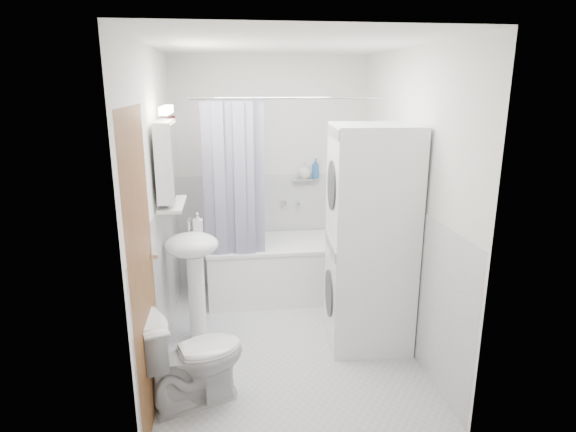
{
  "coord_description": "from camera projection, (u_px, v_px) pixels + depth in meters",
  "views": [
    {
      "loc": [
        -0.45,
        -3.67,
        2.11
      ],
      "look_at": [
        0.04,
        0.15,
        1.06
      ],
      "focal_mm": 30.0,
      "sensor_mm": 36.0,
      "label": 1
    }
  ],
  "objects": [
    {
      "name": "floor",
      "position": [
        286.0,
        339.0,
        4.13
      ],
      "size": [
        2.6,
        2.6,
        0.0
      ],
      "primitive_type": "plane",
      "color": "silver",
      "rests_on": "ground"
    },
    {
      "name": "room_walls",
      "position": [
        286.0,
        168.0,
        3.74
      ],
      "size": [
        2.6,
        2.6,
        2.6
      ],
      "color": "silver",
      "rests_on": "ground"
    },
    {
      "name": "wainscot",
      "position": [
        282.0,
        262.0,
        4.25
      ],
      "size": [
        1.98,
        2.58,
        2.58
      ],
      "color": "silver",
      "rests_on": "ground"
    },
    {
      "name": "door",
      "position": [
        155.0,
        257.0,
        3.22
      ],
      "size": [
        0.05,
        2.0,
        2.0
      ],
      "color": "brown",
      "rests_on": "ground"
    },
    {
      "name": "bathtub",
      "position": [
        283.0,
        265.0,
        4.94
      ],
      "size": [
        1.52,
        0.72,
        0.58
      ],
      "color": "white",
      "rests_on": "ground"
    },
    {
      "name": "tub_spout",
      "position": [
        298.0,
        202.0,
        5.12
      ],
      "size": [
        0.04,
        0.12,
        0.04
      ],
      "primitive_type": "cylinder",
      "rotation": [
        1.57,
        0.0,
        0.0
      ],
      "color": "silver",
      "rests_on": "room_walls"
    },
    {
      "name": "curtain_rod",
      "position": [
        286.0,
        98.0,
        4.2
      ],
      "size": [
        1.7,
        0.02,
        0.02
      ],
      "primitive_type": "cylinder",
      "rotation": [
        0.0,
        1.57,
        0.0
      ],
      "color": "silver",
      "rests_on": "room_walls"
    },
    {
      "name": "shower_curtain",
      "position": [
        234.0,
        183.0,
        4.34
      ],
      "size": [
        0.55,
        0.02,
        1.45
      ],
      "color": "#141447",
      "rests_on": "curtain_rod"
    },
    {
      "name": "sink",
      "position": [
        193.0,
        262.0,
        3.96
      ],
      "size": [
        0.44,
        0.37,
        1.04
      ],
      "color": "white",
      "rests_on": "ground"
    },
    {
      "name": "medicine_cabinet",
      "position": [
        167.0,
        158.0,
        3.7
      ],
      "size": [
        0.13,
        0.5,
        0.71
      ],
      "color": "white",
      "rests_on": "room_walls"
    },
    {
      "name": "shelf",
      "position": [
        172.0,
        204.0,
        3.8
      ],
      "size": [
        0.18,
        0.54,
        0.02
      ],
      "primitive_type": "cube",
      "color": "silver",
      "rests_on": "room_walls"
    },
    {
      "name": "shower_caddy",
      "position": [
        303.0,
        179.0,
        5.05
      ],
      "size": [
        0.22,
        0.06,
        0.02
      ],
      "primitive_type": "cube",
      "color": "silver",
      "rests_on": "room_walls"
    },
    {
      "name": "towel",
      "position": [
        171.0,
        161.0,
        4.23
      ],
      "size": [
        0.07,
        0.34,
        0.81
      ],
      "color": "#52100C",
      "rests_on": "room_walls"
    },
    {
      "name": "washer_dryer",
      "position": [
        370.0,
        238.0,
        3.89
      ],
      "size": [
        0.7,
        0.69,
        1.82
      ],
      "rotation": [
        0.0,
        0.0,
        -0.08
      ],
      "color": "white",
      "rests_on": "ground"
    },
    {
      "name": "toilet",
      "position": [
        193.0,
        357.0,
        3.24
      ],
      "size": [
        0.78,
        0.6,
        0.68
      ],
      "primitive_type": "imported",
      "rotation": [
        0.0,
        0.0,
        1.92
      ],
      "color": "white",
      "rests_on": "ground"
    },
    {
      "name": "soap_pump",
      "position": [
        198.0,
        228.0,
        4.03
      ],
      "size": [
        0.08,
        0.17,
        0.08
      ],
      "primitive_type": "imported",
      "color": "gray",
      "rests_on": "sink"
    },
    {
      "name": "shelf_bottle",
      "position": [
        170.0,
        203.0,
        3.64
      ],
      "size": [
        0.07,
        0.18,
        0.07
      ],
      "primitive_type": "imported",
      "color": "gray",
      "rests_on": "shelf"
    },
    {
      "name": "shelf_cup",
      "position": [
        173.0,
        193.0,
        3.9
      ],
      "size": [
        0.1,
        0.09,
        0.1
      ],
      "primitive_type": "imported",
      "color": "gray",
      "rests_on": "shelf"
    },
    {
      "name": "shampoo_a",
      "position": [
        304.0,
        172.0,
        5.03
      ],
      "size": [
        0.13,
        0.17,
        0.13
      ],
      "primitive_type": "imported",
      "color": "gray",
      "rests_on": "shower_caddy"
    },
    {
      "name": "shampoo_b",
      "position": [
        315.0,
        174.0,
        5.06
      ],
      "size": [
        0.08,
        0.21,
        0.08
      ],
      "primitive_type": "imported",
      "color": "#275D9D",
      "rests_on": "shower_caddy"
    }
  ]
}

